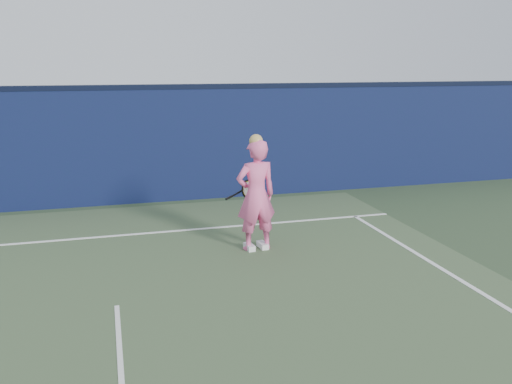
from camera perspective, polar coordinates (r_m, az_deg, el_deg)
name	(u,v)px	position (r m, az deg, el deg)	size (l,w,h in m)	color
ground	(119,344)	(6.46, -14.20, -15.28)	(80.00, 80.00, 0.00)	#2D4128
backstop_wall	(107,148)	(12.33, -15.43, 4.50)	(24.00, 0.40, 2.50)	#0D1939
wall_cap	(103,87)	(12.20, -15.81, 10.54)	(24.00, 0.42, 0.10)	black
player	(256,195)	(8.92, 0.00, -0.32)	(0.73, 0.52, 1.95)	pink
racket	(246,189)	(9.37, -1.06, 0.27)	(0.58, 0.30, 0.33)	black
court_lines	(120,358)	(6.17, -14.12, -16.63)	(11.00, 12.04, 0.01)	white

